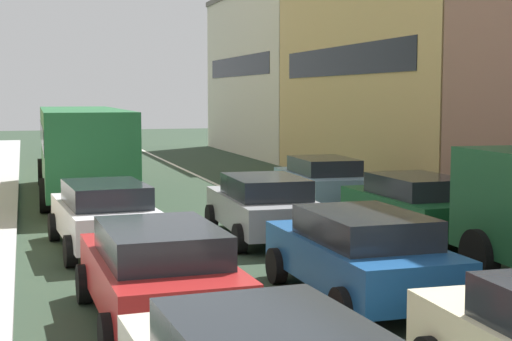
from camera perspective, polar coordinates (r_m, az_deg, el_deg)
lane_stripe_left at (r=25.55m, az=-8.89°, el=-1.98°), size 0.16×60.00×0.01m
lane_stripe_right at (r=26.23m, az=-1.52°, el=-1.71°), size 0.16×60.00×0.01m
building_row_right at (r=29.66m, az=13.91°, el=9.14°), size 7.20×43.90×12.64m
traffic_light_pole at (r=5.94m, az=-9.92°, el=9.89°), size 3.58×0.38×5.50m
sedan_centre_lane_second at (r=12.71m, az=7.72°, el=-6.07°), size 2.09×4.31×1.49m
wagon_left_lane_second at (r=11.42m, az=-7.24°, el=-7.40°), size 2.17×4.35×1.49m
hatchback_centre_lane_third at (r=17.90m, az=0.56°, el=-2.60°), size 2.17×4.35×1.49m
sedan_left_lane_third at (r=16.94m, az=-11.15°, el=-3.18°), size 2.30×4.41×1.49m
sedan_right_lane_behind_truck at (r=18.43m, az=11.61°, el=-2.48°), size 2.08×4.31×1.49m
wagon_right_lane_far at (r=23.17m, az=4.92°, el=-0.74°), size 2.24×4.39×1.49m
bus_mid_queue_primary at (r=25.81m, az=-12.78°, el=1.94°), size 2.90×10.53×2.90m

